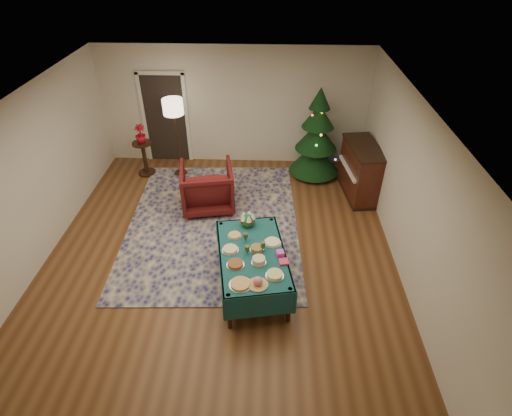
{
  "coord_description": "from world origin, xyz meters",
  "views": [
    {
      "loc": [
        0.81,
        -5.1,
        4.74
      ],
      "look_at": [
        0.61,
        0.3,
        0.86
      ],
      "focal_mm": 28.0,
      "sensor_mm": 36.0,
      "label": 1
    }
  ],
  "objects_px": {
    "buffet_table": "(252,259)",
    "potted_plant": "(141,138)",
    "floor_lamp": "(173,112)",
    "armchair": "(207,185)",
    "piano": "(361,171)",
    "christmas_tree": "(317,138)",
    "gift_box": "(280,254)",
    "side_table": "(145,159)"
  },
  "relations": [
    {
      "from": "piano",
      "to": "christmas_tree",
      "type": "bearing_deg",
      "value": 138.09
    },
    {
      "from": "buffet_table",
      "to": "gift_box",
      "type": "height_order",
      "value": "gift_box"
    },
    {
      "from": "side_table",
      "to": "christmas_tree",
      "type": "bearing_deg",
      "value": 1.71
    },
    {
      "from": "armchair",
      "to": "potted_plant",
      "type": "xyz_separation_m",
      "value": [
        -1.6,
        1.26,
        0.38
      ]
    },
    {
      "from": "gift_box",
      "to": "christmas_tree",
      "type": "relative_size",
      "value": 0.05
    },
    {
      "from": "armchair",
      "to": "christmas_tree",
      "type": "bearing_deg",
      "value": -158.68
    },
    {
      "from": "gift_box",
      "to": "armchair",
      "type": "height_order",
      "value": "armchair"
    },
    {
      "from": "potted_plant",
      "to": "christmas_tree",
      "type": "distance_m",
      "value": 3.84
    },
    {
      "from": "side_table",
      "to": "piano",
      "type": "relative_size",
      "value": 0.57
    },
    {
      "from": "christmas_tree",
      "to": "piano",
      "type": "bearing_deg",
      "value": -41.91
    },
    {
      "from": "buffet_table",
      "to": "floor_lamp",
      "type": "distance_m",
      "value": 3.97
    },
    {
      "from": "gift_box",
      "to": "side_table",
      "type": "height_order",
      "value": "side_table"
    },
    {
      "from": "armchair",
      "to": "christmas_tree",
      "type": "xyz_separation_m",
      "value": [
        2.24,
        1.38,
        0.4
      ]
    },
    {
      "from": "floor_lamp",
      "to": "side_table",
      "type": "relative_size",
      "value": 2.28
    },
    {
      "from": "side_table",
      "to": "armchair",
      "type": "bearing_deg",
      "value": -38.25
    },
    {
      "from": "gift_box",
      "to": "potted_plant",
      "type": "bearing_deg",
      "value": 131.19
    },
    {
      "from": "armchair",
      "to": "floor_lamp",
      "type": "height_order",
      "value": "floor_lamp"
    },
    {
      "from": "potted_plant",
      "to": "armchair",
      "type": "bearing_deg",
      "value": -38.25
    },
    {
      "from": "christmas_tree",
      "to": "floor_lamp",
      "type": "bearing_deg",
      "value": -178.03
    },
    {
      "from": "buffet_table",
      "to": "gift_box",
      "type": "bearing_deg",
      "value": -6.83
    },
    {
      "from": "side_table",
      "to": "potted_plant",
      "type": "xyz_separation_m",
      "value": [
        -0.0,
        0.0,
        0.52
      ]
    },
    {
      "from": "potted_plant",
      "to": "piano",
      "type": "distance_m",
      "value": 4.78
    },
    {
      "from": "armchair",
      "to": "side_table",
      "type": "relative_size",
      "value": 1.32
    },
    {
      "from": "christmas_tree",
      "to": "gift_box",
      "type": "bearing_deg",
      "value": -103.05
    },
    {
      "from": "floor_lamp",
      "to": "potted_plant",
      "type": "distance_m",
      "value": 1.0
    },
    {
      "from": "christmas_tree",
      "to": "piano",
      "type": "distance_m",
      "value": 1.23
    },
    {
      "from": "floor_lamp",
      "to": "potted_plant",
      "type": "xyz_separation_m",
      "value": [
        -0.79,
        -0.01,
        -0.61
      ]
    },
    {
      "from": "gift_box",
      "to": "side_table",
      "type": "distance_m",
      "value": 4.59
    },
    {
      "from": "floor_lamp",
      "to": "piano",
      "type": "bearing_deg",
      "value": -9.86
    },
    {
      "from": "potted_plant",
      "to": "buffet_table",
      "type": "bearing_deg",
      "value": -52.61
    },
    {
      "from": "armchair",
      "to": "piano",
      "type": "height_order",
      "value": "piano"
    },
    {
      "from": "gift_box",
      "to": "potted_plant",
      "type": "xyz_separation_m",
      "value": [
        -3.02,
        3.45,
        0.18
      ]
    },
    {
      "from": "armchair",
      "to": "piano",
      "type": "bearing_deg",
      "value": -179.56
    },
    {
      "from": "buffet_table",
      "to": "potted_plant",
      "type": "height_order",
      "value": "potted_plant"
    },
    {
      "from": "buffet_table",
      "to": "potted_plant",
      "type": "distance_m",
      "value": 4.29
    },
    {
      "from": "gift_box",
      "to": "christmas_tree",
      "type": "distance_m",
      "value": 3.66
    },
    {
      "from": "armchair",
      "to": "side_table",
      "type": "xyz_separation_m",
      "value": [
        -1.6,
        1.26,
        -0.13
      ]
    },
    {
      "from": "christmas_tree",
      "to": "piano",
      "type": "height_order",
      "value": "christmas_tree"
    },
    {
      "from": "armchair",
      "to": "floor_lamp",
      "type": "distance_m",
      "value": 1.81
    },
    {
      "from": "potted_plant",
      "to": "floor_lamp",
      "type": "bearing_deg",
      "value": 0.71
    },
    {
      "from": "potted_plant",
      "to": "christmas_tree",
      "type": "relative_size",
      "value": 0.2
    },
    {
      "from": "christmas_tree",
      "to": "armchair",
      "type": "bearing_deg",
      "value": -148.38
    }
  ]
}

